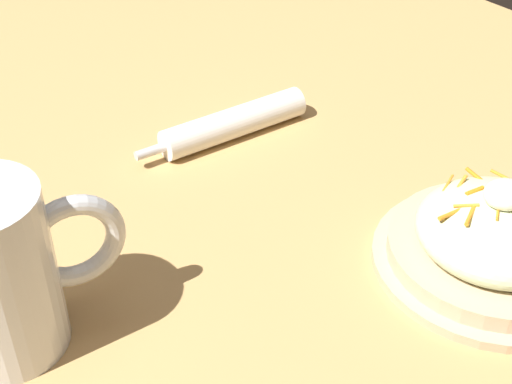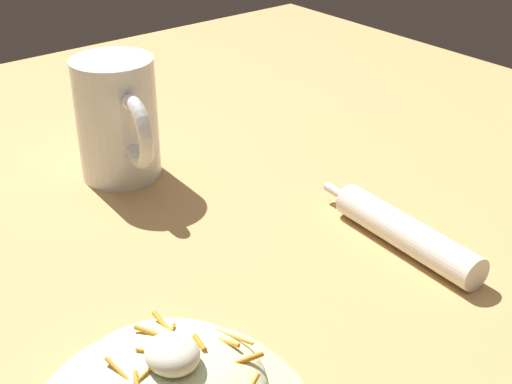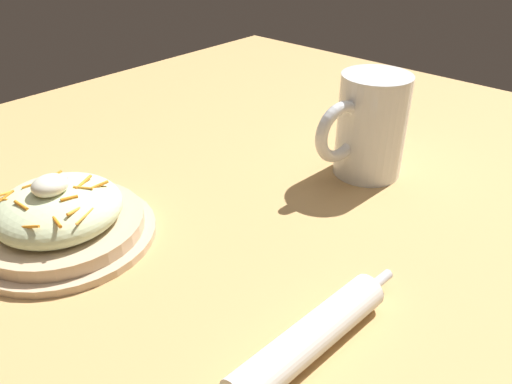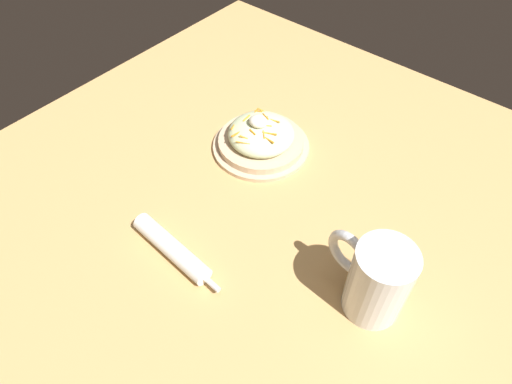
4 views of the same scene
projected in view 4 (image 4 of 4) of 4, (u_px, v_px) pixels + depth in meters
ground_plane at (272, 250)px, 0.86m from camera, size 1.43×1.43×0.00m
salad_plate at (261, 138)px, 1.02m from camera, size 0.22×0.22×0.09m
beer_mug at (376, 283)px, 0.73m from camera, size 0.16×0.10×0.15m
napkin_roll at (172, 248)px, 0.84m from camera, size 0.22×0.05×0.04m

